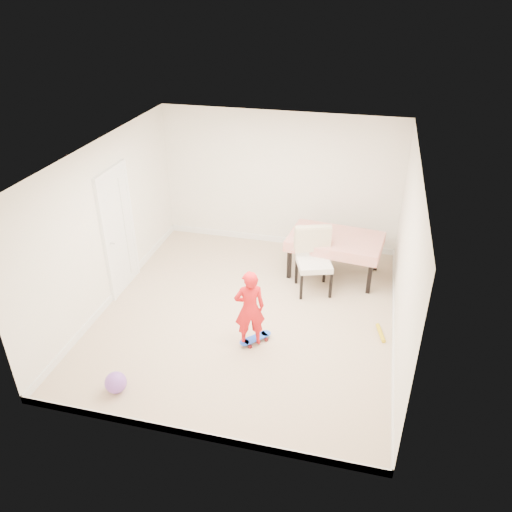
% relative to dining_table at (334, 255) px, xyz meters
% --- Properties ---
extents(ground, '(5.00, 5.00, 0.00)m').
position_rel_dining_table_xyz_m(ground, '(-1.19, -1.54, -0.37)').
color(ground, tan).
rests_on(ground, ground).
extents(ceiling, '(4.50, 5.00, 0.04)m').
position_rel_dining_table_xyz_m(ceiling, '(-1.19, -1.54, 2.21)').
color(ceiling, white).
rests_on(ceiling, wall_back).
extents(wall_back, '(4.50, 0.04, 2.60)m').
position_rel_dining_table_xyz_m(wall_back, '(-1.19, 0.94, 0.93)').
color(wall_back, white).
rests_on(wall_back, ground).
extents(wall_front, '(4.50, 0.04, 2.60)m').
position_rel_dining_table_xyz_m(wall_front, '(-1.19, -4.02, 0.93)').
color(wall_front, white).
rests_on(wall_front, ground).
extents(wall_left, '(0.04, 5.00, 2.60)m').
position_rel_dining_table_xyz_m(wall_left, '(-3.42, -1.54, 0.93)').
color(wall_left, white).
rests_on(wall_left, ground).
extents(wall_right, '(0.04, 5.00, 2.60)m').
position_rel_dining_table_xyz_m(wall_right, '(1.04, -1.54, 0.93)').
color(wall_right, white).
rests_on(wall_right, ground).
extents(door, '(0.11, 0.94, 2.11)m').
position_rel_dining_table_xyz_m(door, '(-3.41, -1.24, 0.66)').
color(door, white).
rests_on(door, ground).
extents(baseboard_back, '(4.50, 0.02, 0.12)m').
position_rel_dining_table_xyz_m(baseboard_back, '(-1.19, 0.95, -0.31)').
color(baseboard_back, white).
rests_on(baseboard_back, ground).
extents(baseboard_front, '(4.50, 0.02, 0.12)m').
position_rel_dining_table_xyz_m(baseboard_front, '(-1.19, -4.03, -0.31)').
color(baseboard_front, white).
rests_on(baseboard_front, ground).
extents(baseboard_left, '(0.02, 5.00, 0.12)m').
position_rel_dining_table_xyz_m(baseboard_left, '(-3.43, -1.54, -0.31)').
color(baseboard_left, white).
rests_on(baseboard_left, ground).
extents(baseboard_right, '(0.02, 5.00, 0.12)m').
position_rel_dining_table_xyz_m(baseboard_right, '(1.05, -1.54, -0.31)').
color(baseboard_right, white).
rests_on(baseboard_right, ground).
extents(dining_table, '(1.68, 1.17, 0.74)m').
position_rel_dining_table_xyz_m(dining_table, '(0.00, 0.00, 0.00)').
color(dining_table, red).
rests_on(dining_table, ground).
extents(dining_chair, '(0.78, 0.83, 1.09)m').
position_rel_dining_table_xyz_m(dining_chair, '(-0.27, -0.62, 0.18)').
color(dining_chair, beige).
rests_on(dining_chair, ground).
extents(skateboard, '(0.49, 0.51, 0.08)m').
position_rel_dining_table_xyz_m(skateboard, '(-0.89, -2.18, -0.33)').
color(skateboard, blue).
rests_on(skateboard, ground).
extents(child, '(0.51, 0.43, 1.19)m').
position_rel_dining_table_xyz_m(child, '(-0.95, -2.25, 0.23)').
color(child, red).
rests_on(child, ground).
extents(balloon, '(0.28, 0.28, 0.28)m').
position_rel_dining_table_xyz_m(balloon, '(-2.39, -3.56, -0.23)').
color(balloon, '#8A51C2').
rests_on(balloon, ground).
extents(foam_toy, '(0.16, 0.40, 0.06)m').
position_rel_dining_table_xyz_m(foam_toy, '(0.88, -1.58, -0.34)').
color(foam_toy, gold).
rests_on(foam_toy, ground).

